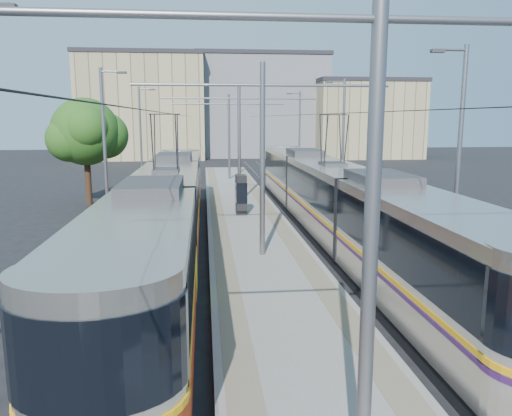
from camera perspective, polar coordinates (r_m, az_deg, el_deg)
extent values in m
plane|color=black|center=(11.56, 5.52, -17.37)|extent=(160.00, 160.00, 0.00)
cube|color=gray|center=(27.60, -1.45, -0.63)|extent=(4.00, 50.00, 0.30)
cube|color=gray|center=(27.50, -4.46, -0.37)|extent=(0.70, 50.00, 0.01)
cube|color=gray|center=(27.72, 1.54, -0.26)|extent=(0.70, 50.00, 0.01)
cube|color=gray|center=(27.64, -10.41, -1.07)|extent=(0.07, 70.00, 0.03)
cube|color=gray|center=(27.56, -7.43, -1.02)|extent=(0.07, 70.00, 0.03)
cube|color=gray|center=(28.00, 4.45, -0.79)|extent=(0.07, 70.00, 0.03)
cube|color=gray|center=(28.29, 7.31, -0.73)|extent=(0.07, 70.00, 0.03)
cube|color=black|center=(20.44, -9.96, -4.51)|extent=(2.30, 27.65, 0.40)
cube|color=#A6A198|center=(20.09, -10.10, 0.04)|extent=(2.40, 26.05, 2.90)
cube|color=black|center=(20.01, -10.15, 1.45)|extent=(2.43, 26.05, 1.30)
cube|color=#E8A00C|center=(20.16, -10.07, -1.08)|extent=(2.43, 26.05, 0.12)
cube|color=#BA290A|center=(20.26, -10.02, -2.46)|extent=(2.42, 26.05, 1.10)
cube|color=#2D2D30|center=(19.87, -10.24, 4.59)|extent=(1.68, 3.00, 0.30)
cube|color=black|center=(23.11, 8.53, -2.76)|extent=(2.30, 30.80, 0.40)
cube|color=beige|center=(22.80, 8.64, 1.28)|extent=(2.40, 29.20, 2.90)
cube|color=black|center=(22.73, 8.68, 2.53)|extent=(2.43, 29.20, 1.30)
cube|color=orange|center=(22.86, 8.62, 0.29)|extent=(2.43, 29.20, 0.12)
cube|color=#341448|center=(22.89, 8.61, -0.08)|extent=(2.43, 29.20, 0.10)
cube|color=#2D2D30|center=(22.61, 8.75, 5.29)|extent=(1.68, 3.00, 0.30)
cylinder|color=slate|center=(6.57, 12.99, -3.62)|extent=(0.20, 0.20, 7.00)
cylinder|color=slate|center=(6.49, 14.00, 20.21)|extent=(9.20, 0.10, 0.10)
cylinder|color=slate|center=(18.22, 0.74, 5.36)|extent=(0.20, 0.20, 7.00)
cylinder|color=slate|center=(18.19, 0.76, 13.86)|extent=(9.20, 0.10, 0.10)
cylinder|color=slate|center=(30.14, -1.93, 7.27)|extent=(0.20, 0.20, 7.00)
cylinder|color=slate|center=(30.12, -1.96, 12.41)|extent=(9.20, 0.10, 0.10)
cylinder|color=slate|center=(42.11, -3.09, 8.10)|extent=(0.20, 0.20, 7.00)
cylinder|color=slate|center=(42.10, -3.13, 11.77)|extent=(9.20, 0.10, 0.10)
cylinder|color=black|center=(27.07, -9.25, 10.52)|extent=(0.02, 70.00, 0.02)
cylinder|color=black|center=(27.63, 6.10, 10.59)|extent=(0.02, 70.00, 0.02)
cube|color=#2D2D30|center=(13.00, -26.80, 19.85)|extent=(0.50, 0.22, 0.12)
cylinder|color=slate|center=(28.57, -16.94, 7.08)|extent=(0.18, 0.18, 8.00)
cube|color=#2D2D30|center=(28.46, -15.09, 14.73)|extent=(0.50, 0.22, 0.12)
cylinder|color=slate|center=(44.38, -13.05, 8.22)|extent=(0.18, 0.18, 8.00)
cube|color=#2D2D30|center=(44.30, -11.80, 13.12)|extent=(0.50, 0.22, 0.12)
cylinder|color=slate|center=(20.47, 22.19, 5.71)|extent=(0.18, 0.18, 8.00)
cube|color=#2D2D30|center=(20.08, 20.04, 16.51)|extent=(0.50, 0.22, 0.12)
cylinder|color=slate|center=(35.38, 9.92, 7.89)|extent=(0.18, 0.18, 8.00)
cube|color=#2D2D30|center=(35.16, 8.33, 14.03)|extent=(0.50, 0.22, 0.12)
cylinder|color=slate|center=(50.96, 4.99, 8.66)|extent=(0.18, 0.18, 8.00)
cube|color=#2D2D30|center=(50.80, 3.81, 12.90)|extent=(0.50, 0.22, 0.12)
cube|color=black|center=(26.52, -1.72, 1.54)|extent=(0.56, 0.92, 2.09)
cube|color=black|center=(26.50, -1.72, 1.83)|extent=(0.60, 0.95, 1.09)
cylinder|color=#382314|center=(32.77, -18.61, 2.71)|extent=(0.38, 0.38, 2.74)
sphere|color=#1C4F16|center=(32.53, -18.92, 8.25)|extent=(4.11, 4.11, 4.11)
sphere|color=#1C4F16|center=(33.00, -16.88, 7.94)|extent=(2.91, 2.91, 2.91)
cube|color=tan|center=(70.48, -12.60, 11.01)|extent=(16.00, 12.00, 13.24)
cube|color=#262328|center=(70.94, -12.82, 16.56)|extent=(16.32, 12.24, 0.50)
cube|color=slate|center=(74.49, 0.32, 11.36)|extent=(18.00, 14.00, 13.68)
cube|color=#262328|center=(74.97, 0.33, 16.79)|extent=(18.36, 14.28, 0.50)
cube|color=tan|center=(71.53, 12.25, 9.72)|extent=(14.00, 10.00, 10.02)
cube|color=#262328|center=(71.70, 12.41, 13.92)|extent=(14.28, 10.20, 0.50)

